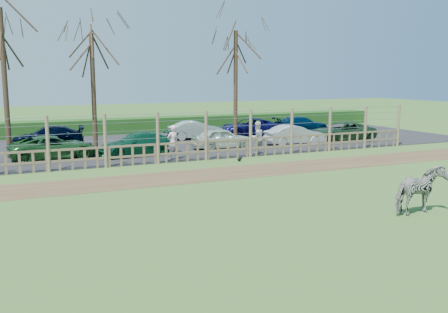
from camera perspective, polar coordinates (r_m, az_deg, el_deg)
name	(u,v)px	position (r m, az deg, el deg)	size (l,w,h in m)	color
ground	(227,201)	(16.96, 0.40, -5.13)	(120.00, 120.00, 0.00)	olive
dirt_strip	(183,177)	(21.02, -4.74, -2.33)	(34.00, 2.80, 0.01)	brown
asphalt	(127,146)	(30.50, -11.05, 1.17)	(44.00, 13.00, 0.04)	#232326
hedge	(104,127)	(37.24, -13.57, 3.34)	(46.00, 2.00, 1.10)	#1E4716
fence	(158,147)	(24.17, -7.55, 1.06)	(30.16, 0.16, 2.50)	brown
tree_left	(2,47)	(27.46, -24.00, 11.39)	(4.80, 4.80, 7.88)	#3D2B1E
tree_mid	(92,63)	(28.84, -14.82, 10.24)	(4.80, 4.80, 6.83)	#3D2B1E
tree_right	(236,59)	(32.09, 1.34, 11.08)	(4.80, 4.80, 7.35)	#3D2B1E
zebra	(420,190)	(16.38, 21.53, -3.62)	(0.81, 1.77, 1.49)	gray
visitor_a	(173,142)	(25.11, -5.87, 1.62)	(0.63, 0.41, 1.72)	silver
visitor_b	(257,138)	(26.99, 3.80, 2.18)	(0.84, 0.65, 1.72)	white
crow	(240,159)	(24.75, 1.79, -0.31)	(0.26, 0.20, 0.21)	black
car_2	(54,147)	(26.45, -18.88, 0.98)	(1.99, 4.32, 1.20)	#245826
car_3	(137,144)	(26.67, -9.88, 1.41)	(1.68, 4.13, 1.20)	#0F5334
car_4	(222,138)	(28.65, -0.22, 2.08)	(1.42, 3.52, 1.20)	silver
car_5	(294,135)	(30.65, 8.04, 2.46)	(1.27, 3.64, 1.20)	silver
car_6	(342,132)	(32.97, 13.33, 2.77)	(1.99, 4.32, 1.20)	#254A27
car_9	(48,136)	(31.36, -19.49, 2.17)	(1.68, 4.13, 1.20)	black
car_11	(196,130)	(33.13, -3.21, 3.04)	(1.27, 3.64, 1.20)	#B0C0B5
car_12	(249,127)	(34.96, 2.87, 3.37)	(1.99, 4.32, 1.20)	#0E0E4B
car_13	(301,125)	(37.14, 8.83, 3.61)	(1.68, 4.13, 1.20)	#052442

